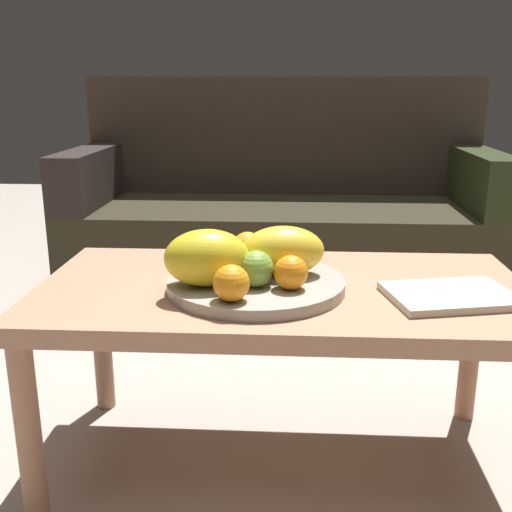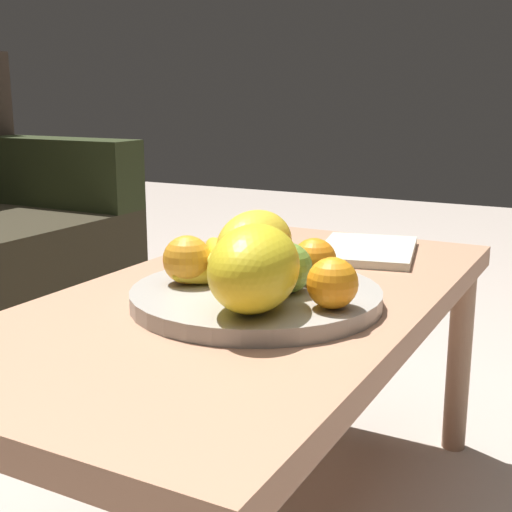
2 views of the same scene
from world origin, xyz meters
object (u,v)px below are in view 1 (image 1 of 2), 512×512
Objects in this scene: coffee_table at (282,307)px; magazine at (451,296)px; melon_large_front at (207,258)px; orange_front at (248,248)px; fruit_bowl at (256,284)px; apple_front at (255,269)px; banana_bunch at (266,257)px; couch at (281,223)px; orange_back at (231,283)px; orange_left at (291,272)px; melon_smaller_beside at (283,251)px.

magazine is (0.34, -0.07, 0.06)m from coffee_table.
melon_large_front reaches higher than orange_front.
fruit_bowl is 5.05× the size of apple_front.
fruit_bowl is 0.07m from apple_front.
couch is at bearing 89.31° from banana_bunch.
apple_front is 0.30× the size of magazine.
melon_large_front reaches higher than orange_back.
coffee_table is 0.15m from orange_left.
apple_front is (0.10, -0.00, -0.02)m from melon_large_front.
apple_front is 0.43× the size of banana_bunch.
coffee_table is 14.23× the size of apple_front.
orange_back is 0.41× the size of banana_bunch.
melon_smaller_beside is 0.10m from orange_left.
orange_back is (-0.10, -0.17, -0.02)m from melon_smaller_beside.
melon_large_front is at bearing 169.13° from magazine.
coffee_table is 0.12m from banana_bunch.
orange_front reaches higher than fruit_bowl.
magazine is at bearing 4.59° from orange_left.
orange_left is 0.33m from magazine.
couch is at bearing 88.69° from apple_front.
orange_back is at bearing -146.02° from orange_left.
magazine is at bearing -11.22° from melon_smaller_beside.
banana_bunch is (0.02, 0.12, -0.01)m from apple_front.
coffee_table is 6.15× the size of melon_large_front.
coffee_table is 14.20× the size of orange_front.
melon_large_front is 0.17m from orange_left.
melon_smaller_beside is (0.06, 0.03, 0.07)m from fruit_bowl.
orange_back reaches higher than magazine.
coffee_table is 6.14× the size of banana_bunch.
orange_back is (-0.01, -0.24, -0.00)m from orange_front.
melon_large_front is 0.10m from apple_front.
orange_left is (0.17, -0.01, -0.02)m from melon_large_front.
banana_bunch reaches higher than coffee_table.
orange_front is 0.43× the size of banana_bunch.
orange_front is at bearing 65.13° from melon_large_front.
melon_large_front is at bearing 123.57° from orange_back.
fruit_bowl is at bearing -76.55° from orange_front.
orange_front reaches higher than coffee_table.
couch is at bearing 87.18° from orange_front.
orange_back reaches higher than orange_left.
banana_bunch is (0.06, 0.21, -0.01)m from orange_back.
orange_front is at bearing 139.92° from coffee_table.
apple_front is at bearing -97.51° from banana_bunch.
orange_left is (0.07, -0.06, 0.05)m from fruit_bowl.
melon_smaller_beside is at bearing 56.47° from apple_front.
fruit_bowl is 0.12m from orange_front.
magazine is (0.43, -0.14, -0.05)m from orange_front.
melon_smaller_beside is 2.50× the size of orange_back.
orange_front is (0.07, 0.16, -0.02)m from melon_large_front.
couch is 23.95× the size of orange_back.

